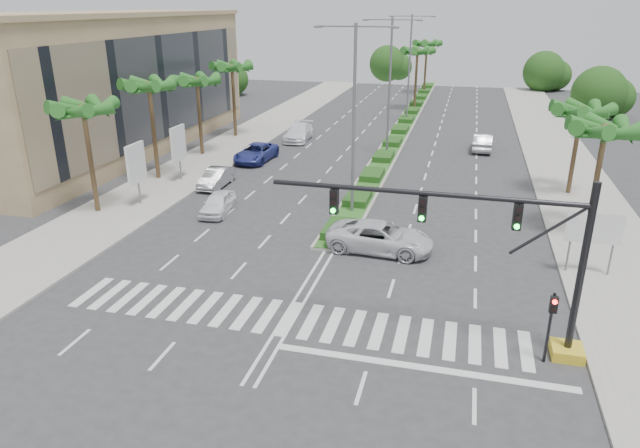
% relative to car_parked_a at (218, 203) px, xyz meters
% --- Properties ---
extents(ground, '(160.00, 160.00, 0.00)m').
position_rel_car_parked_a_xyz_m(ground, '(8.66, -11.90, -0.69)').
color(ground, '#333335').
rests_on(ground, ground).
extents(footpath_right, '(6.00, 120.00, 0.15)m').
position_rel_car_parked_a_xyz_m(footpath_right, '(23.86, 8.10, -0.61)').
color(footpath_right, gray).
rests_on(footpath_right, ground).
extents(footpath_left, '(6.00, 120.00, 0.15)m').
position_rel_car_parked_a_xyz_m(footpath_left, '(-6.54, 8.10, -0.61)').
color(footpath_left, gray).
rests_on(footpath_left, ground).
extents(median, '(2.20, 75.00, 0.20)m').
position_rel_car_parked_a_xyz_m(median, '(8.66, 33.10, -0.59)').
color(median, gray).
rests_on(median, ground).
extents(median_grass, '(1.80, 75.00, 0.04)m').
position_rel_car_parked_a_xyz_m(median_grass, '(8.66, 33.10, -0.47)').
color(median_grass, '#2A561D').
rests_on(median_grass, median).
extents(building, '(12.00, 36.00, 12.00)m').
position_rel_car_parked_a_xyz_m(building, '(-17.34, 14.10, 5.31)').
color(building, tan).
rests_on(building, ground).
extents(signal_gantry, '(12.60, 1.20, 7.20)m').
position_rel_car_parked_a_xyz_m(signal_gantry, '(17.93, -11.90, 2.77)').
color(signal_gantry, gold).
rests_on(signal_gantry, ground).
extents(pedestrian_signal, '(0.28, 0.36, 3.00)m').
position_rel_car_parked_a_xyz_m(pedestrian_signal, '(19.26, -12.57, 1.35)').
color(pedestrian_signal, black).
rests_on(pedestrian_signal, ground).
extents(direction_sign, '(2.70, 0.11, 3.40)m').
position_rel_car_parked_a_xyz_m(direction_sign, '(22.16, -3.91, 1.76)').
color(direction_sign, slate).
rests_on(direction_sign, ground).
extents(billboard_near, '(0.18, 2.10, 4.35)m').
position_rel_car_parked_a_xyz_m(billboard_near, '(-5.84, 0.10, 2.27)').
color(billboard_near, slate).
rests_on(billboard_near, ground).
extents(billboard_far, '(0.18, 2.10, 4.35)m').
position_rel_car_parked_a_xyz_m(billboard_far, '(-5.84, 6.10, 2.27)').
color(billboard_far, slate).
rests_on(billboard_far, ground).
extents(palm_left_near, '(4.57, 4.68, 7.55)m').
position_rel_car_parked_a_xyz_m(palm_left_near, '(-7.84, -1.90, 6.00)').
color(palm_left_near, brown).
rests_on(palm_left_near, ground).
extents(palm_left_mid, '(4.57, 4.68, 7.95)m').
position_rel_car_parked_a_xyz_m(palm_left_mid, '(-7.84, 6.10, 6.39)').
color(palm_left_mid, brown).
rests_on(palm_left_mid, ground).
extents(palm_left_far, '(4.57, 4.68, 7.35)m').
position_rel_car_parked_a_xyz_m(palm_left_far, '(-7.84, 14.10, 5.81)').
color(palm_left_far, brown).
rests_on(palm_left_far, ground).
extents(palm_left_end, '(4.57, 4.68, 7.75)m').
position_rel_car_parked_a_xyz_m(palm_left_end, '(-7.84, 22.10, 6.19)').
color(palm_left_end, brown).
rests_on(palm_left_end, ground).
extents(palm_right_near, '(4.57, 4.68, 7.05)m').
position_rel_car_parked_a_xyz_m(palm_right_near, '(23.16, 2.10, 5.52)').
color(palm_right_near, brown).
rests_on(palm_right_near, ground).
extents(palm_right_far, '(4.57, 4.68, 6.75)m').
position_rel_car_parked_a_xyz_m(palm_right_far, '(23.16, 10.10, 5.22)').
color(palm_right_far, brown).
rests_on(palm_right_far, ground).
extents(palm_median_a, '(4.57, 4.68, 8.05)m').
position_rel_car_parked_a_xyz_m(palm_median_a, '(8.66, 43.10, 6.48)').
color(palm_median_a, brown).
rests_on(palm_median_a, ground).
extents(palm_median_b, '(4.57, 4.68, 8.05)m').
position_rel_car_parked_a_xyz_m(palm_median_b, '(8.66, 58.10, 6.48)').
color(palm_median_b, brown).
rests_on(palm_median_b, ground).
extents(streetlight_near, '(5.10, 0.25, 12.00)m').
position_rel_car_parked_a_xyz_m(streetlight_near, '(8.66, 2.10, 6.12)').
color(streetlight_near, slate).
rests_on(streetlight_near, ground).
extents(streetlight_mid, '(5.10, 0.25, 12.00)m').
position_rel_car_parked_a_xyz_m(streetlight_mid, '(8.66, 18.10, 6.12)').
color(streetlight_mid, slate).
rests_on(streetlight_mid, ground).
extents(streetlight_far, '(5.10, 0.25, 12.00)m').
position_rel_car_parked_a_xyz_m(streetlight_far, '(8.66, 34.10, 6.12)').
color(streetlight_far, slate).
rests_on(streetlight_far, ground).
extents(car_parked_a, '(2.03, 4.19, 1.38)m').
position_rel_car_parked_a_xyz_m(car_parked_a, '(0.00, 0.00, 0.00)').
color(car_parked_a, white).
rests_on(car_parked_a, ground).
extents(car_parked_b, '(1.56, 4.29, 1.41)m').
position_rel_car_parked_a_xyz_m(car_parked_b, '(-2.54, 5.45, 0.01)').
color(car_parked_b, '#A3A4A8').
rests_on(car_parked_b, ground).
extents(car_parked_c, '(2.83, 5.62, 1.53)m').
position_rel_car_parked_a_xyz_m(car_parked_c, '(-2.27, 13.32, 0.07)').
color(car_parked_c, navy).
rests_on(car_parked_c, ground).
extents(car_parked_d, '(2.64, 5.79, 1.64)m').
position_rel_car_parked_a_xyz_m(car_parked_d, '(-0.96, 22.20, 0.13)').
color(car_parked_d, white).
rests_on(car_parked_d, ground).
extents(car_crossing, '(6.10, 3.12, 1.65)m').
position_rel_car_parked_a_xyz_m(car_crossing, '(11.40, -3.46, 0.14)').
color(car_crossing, silver).
rests_on(car_crossing, ground).
extents(car_right, '(1.93, 5.01, 1.63)m').
position_rel_car_parked_a_xyz_m(car_right, '(17.16, 22.45, 0.12)').
color(car_right, '#9F9FA3').
rests_on(car_right, ground).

